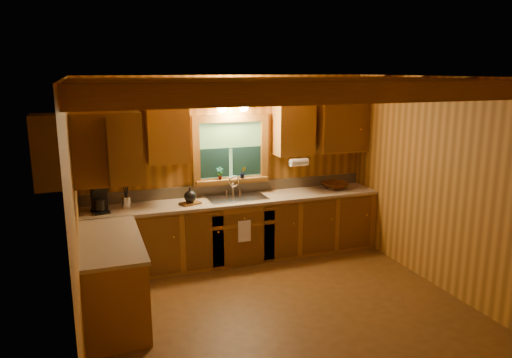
{
  "coord_description": "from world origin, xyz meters",
  "views": [
    {
      "loc": [
        -1.97,
        -4.66,
        2.67
      ],
      "look_at": [
        0.0,
        0.8,
        1.35
      ],
      "focal_mm": 33.79,
      "sensor_mm": 36.0,
      "label": 1
    }
  ],
  "objects": [
    {
      "name": "teakettle",
      "position": [
        -0.68,
        1.53,
        1.01
      ],
      "size": [
        0.16,
        0.16,
        0.21
      ],
      "rotation": [
        0.0,
        0.0,
        0.12
      ],
      "color": "black",
      "rests_on": "cutting_board"
    },
    {
      "name": "cutting_board",
      "position": [
        -0.68,
        1.53,
        0.91
      ],
      "size": [
        0.3,
        0.26,
        0.02
      ],
      "primitive_type": "cube",
      "rotation": [
        0.0,
        0.0,
        0.32
      ],
      "color": "brown",
      "rests_on": "countertop"
    },
    {
      "name": "paper_towel_roll",
      "position": [
        0.92,
        1.53,
        1.37
      ],
      "size": [
        0.27,
        0.11,
        0.11
      ],
      "primitive_type": "cylinder",
      "rotation": [
        0.0,
        1.57,
        0.0
      ],
      "color": "white",
      "rests_on": "upper_cabinets"
    },
    {
      "name": "utensil_crock",
      "position": [
        -1.51,
        1.63,
        0.98
      ],
      "size": [
        0.12,
        0.12,
        0.34
      ],
      "rotation": [
        0.0,
        0.0,
        0.31
      ],
      "color": "silver",
      "rests_on": "countertop"
    },
    {
      "name": "potted_plant_left",
      "position": [
        -0.19,
        1.8,
        1.23
      ],
      "size": [
        0.11,
        0.09,
        0.19
      ],
      "primitive_type": "imported",
      "rotation": [
        0.0,
        0.0,
        -0.24
      ],
      "color": "brown",
      "rests_on": "window_sill"
    },
    {
      "name": "dishwasher_panel",
      "position": [
        -1.47,
        0.68,
        0.43
      ],
      "size": [
        0.02,
        0.6,
        0.8
      ],
      "primitive_type": "cube",
      "color": "white",
      "rests_on": "base_cabinets"
    },
    {
      "name": "wicker_basket",
      "position": [
        1.58,
        1.64,
        0.95
      ],
      "size": [
        0.46,
        0.46,
        0.1
      ],
      "primitive_type": "imported",
      "rotation": [
        0.0,
        0.0,
        0.21
      ],
      "color": "#48230C",
      "rests_on": "countertop"
    },
    {
      "name": "room",
      "position": [
        0.0,
        0.0,
        1.3
      ],
      "size": [
        4.2,
        4.2,
        4.2
      ],
      "color": "#5B3916",
      "rests_on": "ground"
    },
    {
      "name": "ceiling_beams",
      "position": [
        0.0,
        0.0,
        2.49
      ],
      "size": [
        4.2,
        2.54,
        0.18
      ],
      "color": "brown",
      "rests_on": "room"
    },
    {
      "name": "wall_sconce",
      "position": [
        0.0,
        1.75,
        2.16
      ],
      "size": [
        0.45,
        0.21,
        0.17
      ],
      "color": "black",
      "rests_on": "room"
    },
    {
      "name": "dish_towel",
      "position": [
        0.0,
        1.26,
        0.52
      ],
      "size": [
        0.18,
        0.01,
        0.3
      ],
      "primitive_type": "cube",
      "color": "white",
      "rests_on": "base_cabinets"
    },
    {
      "name": "sink",
      "position": [
        0.0,
        1.6,
        0.86
      ],
      "size": [
        0.82,
        0.48,
        0.43
      ],
      "color": "silver",
      "rests_on": "countertop"
    },
    {
      "name": "window",
      "position": [
        0.0,
        1.87,
        1.53
      ],
      "size": [
        1.12,
        0.08,
        1.0
      ],
      "color": "brown",
      "rests_on": "room"
    },
    {
      "name": "backsplash",
      "position": [
        0.0,
        1.89,
        0.98
      ],
      "size": [
        4.2,
        0.02,
        0.16
      ],
      "primitive_type": "cube",
      "color": "tan",
      "rests_on": "room"
    },
    {
      "name": "potted_plant_right",
      "position": [
        0.15,
        1.79,
        1.22
      ],
      "size": [
        0.09,
        0.08,
        0.17
      ],
      "primitive_type": "imported",
      "rotation": [
        0.0,
        0.0,
        -0.0
      ],
      "color": "brown",
      "rests_on": "window_sill"
    },
    {
      "name": "coffee_maker",
      "position": [
        -1.84,
        1.55,
        1.07
      ],
      "size": [
        0.19,
        0.24,
        0.34
      ],
      "rotation": [
        0.0,
        0.0,
        0.22
      ],
      "color": "black",
      "rests_on": "countertop"
    },
    {
      "name": "window_sill",
      "position": [
        0.0,
        1.82,
        1.12
      ],
      "size": [
        1.06,
        0.14,
        0.04
      ],
      "primitive_type": "cube",
      "color": "brown",
      "rests_on": "room"
    },
    {
      "name": "base_cabinets",
      "position": [
        -0.49,
        1.28,
        0.43
      ],
      "size": [
        4.2,
        2.22,
        0.86
      ],
      "color": "brown",
      "rests_on": "ground"
    },
    {
      "name": "upper_cabinets",
      "position": [
        -0.56,
        1.42,
        1.84
      ],
      "size": [
        4.19,
        1.77,
        0.78
      ],
      "color": "brown",
      "rests_on": "room"
    },
    {
      "name": "countertop",
      "position": [
        -0.48,
        1.29,
        0.88
      ],
      "size": [
        4.2,
        2.24,
        0.04
      ],
      "color": "tan",
      "rests_on": "base_cabinets"
    }
  ]
}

